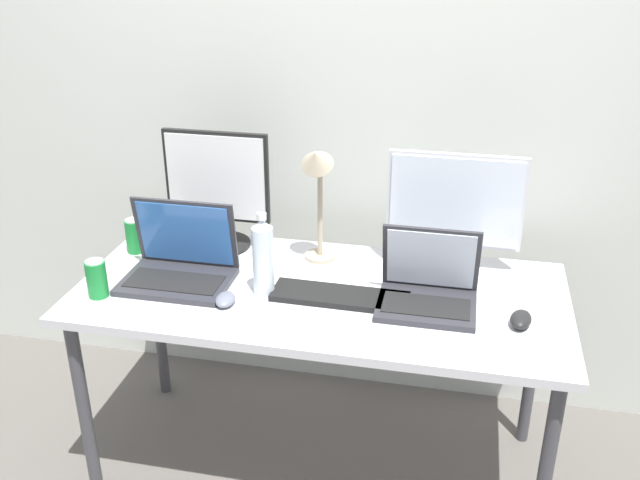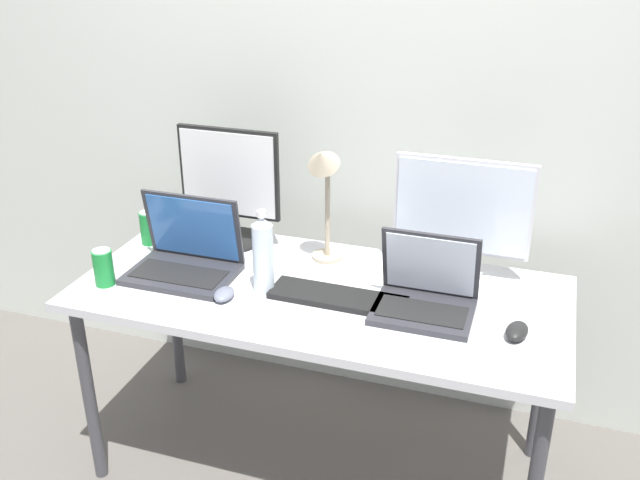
{
  "view_description": "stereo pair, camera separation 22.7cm",
  "coord_description": "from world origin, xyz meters",
  "px_view_note": "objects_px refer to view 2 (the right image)",
  "views": [
    {
      "loc": [
        0.43,
        -2.01,
        1.88
      ],
      "look_at": [
        0.0,
        0.0,
        0.92
      ],
      "focal_mm": 40.0,
      "sensor_mm": 36.0,
      "label": 1
    },
    {
      "loc": [
        0.65,
        -1.95,
        1.88
      ],
      "look_at": [
        0.0,
        0.0,
        0.92
      ],
      "focal_mm": 40.0,
      "sensor_mm": 36.0,
      "label": 2
    }
  ],
  "objects_px": {
    "work_desk": "(320,307)",
    "laptop_silver": "(186,256)",
    "monitor_left": "(229,185)",
    "mouse_by_keyboard": "(517,331)",
    "soda_can_by_laptop": "(103,267)",
    "laptop_secondary": "(426,293)",
    "keyboard_main": "(338,298)",
    "water_bottle": "(263,255)",
    "soda_can_near_keyboard": "(149,228)",
    "monitor_center": "(462,213)",
    "desk_lamp": "(324,182)",
    "mouse_by_laptop": "(224,294)"
  },
  "relations": [
    {
      "from": "monitor_left",
      "to": "mouse_by_keyboard",
      "type": "distance_m",
      "value": 1.14
    },
    {
      "from": "desk_lamp",
      "to": "monitor_center",
      "type": "bearing_deg",
      "value": 8.77
    },
    {
      "from": "laptop_silver",
      "to": "water_bottle",
      "type": "height_order",
      "value": "water_bottle"
    },
    {
      "from": "work_desk",
      "to": "desk_lamp",
      "type": "xyz_separation_m",
      "value": [
        -0.05,
        0.19,
        0.37
      ]
    },
    {
      "from": "mouse_by_keyboard",
      "to": "soda_can_near_keyboard",
      "type": "relative_size",
      "value": 0.83
    },
    {
      "from": "work_desk",
      "to": "mouse_by_laptop",
      "type": "relative_size",
      "value": 17.06
    },
    {
      "from": "monitor_left",
      "to": "keyboard_main",
      "type": "distance_m",
      "value": 0.63
    },
    {
      "from": "keyboard_main",
      "to": "water_bottle",
      "type": "xyz_separation_m",
      "value": [
        -0.25,
        -0.02,
        0.12
      ]
    },
    {
      "from": "laptop_silver",
      "to": "monitor_center",
      "type": "bearing_deg",
      "value": 17.75
    },
    {
      "from": "soda_can_by_laptop",
      "to": "water_bottle",
      "type": "bearing_deg",
      "value": 13.52
    },
    {
      "from": "work_desk",
      "to": "laptop_silver",
      "type": "relative_size",
      "value": 4.49
    },
    {
      "from": "work_desk",
      "to": "keyboard_main",
      "type": "relative_size",
      "value": 3.65
    },
    {
      "from": "water_bottle",
      "to": "desk_lamp",
      "type": "relative_size",
      "value": 0.63
    },
    {
      "from": "laptop_silver",
      "to": "mouse_by_keyboard",
      "type": "xyz_separation_m",
      "value": [
        1.11,
        -0.07,
        -0.04
      ]
    },
    {
      "from": "water_bottle",
      "to": "soda_can_near_keyboard",
      "type": "xyz_separation_m",
      "value": [
        -0.55,
        0.21,
        -0.07
      ]
    },
    {
      "from": "laptop_secondary",
      "to": "mouse_by_laptop",
      "type": "xyz_separation_m",
      "value": [
        -0.62,
        -0.13,
        -0.04
      ]
    },
    {
      "from": "monitor_center",
      "to": "soda_can_by_laptop",
      "type": "distance_m",
      "value": 1.2
    },
    {
      "from": "water_bottle",
      "to": "soda_can_near_keyboard",
      "type": "relative_size",
      "value": 2.25
    },
    {
      "from": "work_desk",
      "to": "water_bottle",
      "type": "bearing_deg",
      "value": -159.34
    },
    {
      "from": "monitor_center",
      "to": "mouse_by_laptop",
      "type": "relative_size",
      "value": 4.87
    },
    {
      "from": "keyboard_main",
      "to": "soda_can_near_keyboard",
      "type": "height_order",
      "value": "soda_can_near_keyboard"
    },
    {
      "from": "work_desk",
      "to": "monitor_left",
      "type": "xyz_separation_m",
      "value": [
        -0.43,
        0.25,
        0.29
      ]
    },
    {
      "from": "mouse_by_laptop",
      "to": "water_bottle",
      "type": "height_order",
      "value": "water_bottle"
    },
    {
      "from": "laptop_secondary",
      "to": "monitor_center",
      "type": "bearing_deg",
      "value": 78.12
    },
    {
      "from": "laptop_secondary",
      "to": "desk_lamp",
      "type": "height_order",
      "value": "desk_lamp"
    },
    {
      "from": "monitor_center",
      "to": "laptop_secondary",
      "type": "relative_size",
      "value": 1.5
    },
    {
      "from": "work_desk",
      "to": "monitor_center",
      "type": "relative_size",
      "value": 3.5
    },
    {
      "from": "water_bottle",
      "to": "laptop_silver",
      "type": "bearing_deg",
      "value": 172.52
    },
    {
      "from": "monitor_center",
      "to": "keyboard_main",
      "type": "height_order",
      "value": "monitor_center"
    },
    {
      "from": "monitor_center",
      "to": "desk_lamp",
      "type": "relative_size",
      "value": 1.02
    },
    {
      "from": "monitor_left",
      "to": "monitor_center",
      "type": "relative_size",
      "value": 0.96
    },
    {
      "from": "monitor_left",
      "to": "soda_can_by_laptop",
      "type": "relative_size",
      "value": 3.48
    },
    {
      "from": "soda_can_near_keyboard",
      "to": "soda_can_by_laptop",
      "type": "distance_m",
      "value": 0.33
    },
    {
      "from": "keyboard_main",
      "to": "soda_can_by_laptop",
      "type": "relative_size",
      "value": 3.49
    },
    {
      "from": "soda_can_near_keyboard",
      "to": "water_bottle",
      "type": "bearing_deg",
      "value": -20.85
    },
    {
      "from": "monitor_left",
      "to": "mouse_by_keyboard",
      "type": "xyz_separation_m",
      "value": [
        1.07,
        -0.34,
        -0.21
      ]
    },
    {
      "from": "water_bottle",
      "to": "mouse_by_laptop",
      "type": "bearing_deg",
      "value": -138.59
    },
    {
      "from": "keyboard_main",
      "to": "mouse_by_keyboard",
      "type": "height_order",
      "value": "mouse_by_keyboard"
    },
    {
      "from": "mouse_by_laptop",
      "to": "laptop_silver",
      "type": "bearing_deg",
      "value": 142.27
    },
    {
      "from": "soda_can_near_keyboard",
      "to": "mouse_by_laptop",
      "type": "bearing_deg",
      "value": -33.85
    },
    {
      "from": "monitor_left",
      "to": "laptop_silver",
      "type": "distance_m",
      "value": 0.33
    },
    {
      "from": "work_desk",
      "to": "laptop_secondary",
      "type": "relative_size",
      "value": 5.24
    },
    {
      "from": "keyboard_main",
      "to": "water_bottle",
      "type": "bearing_deg",
      "value": -175.51
    },
    {
      "from": "mouse_by_laptop",
      "to": "keyboard_main",
      "type": "bearing_deg",
      "value": 11.8
    },
    {
      "from": "monitor_left",
      "to": "mouse_by_laptop",
      "type": "distance_m",
      "value": 0.49
    },
    {
      "from": "monitor_left",
      "to": "laptop_secondary",
      "type": "relative_size",
      "value": 1.43
    },
    {
      "from": "work_desk",
      "to": "water_bottle",
      "type": "relative_size",
      "value": 5.65
    },
    {
      "from": "mouse_by_keyboard",
      "to": "soda_can_by_laptop",
      "type": "distance_m",
      "value": 1.33
    },
    {
      "from": "work_desk",
      "to": "soda_can_by_laptop",
      "type": "xyz_separation_m",
      "value": [
        -0.69,
        -0.19,
        0.13
      ]
    },
    {
      "from": "mouse_by_keyboard",
      "to": "monitor_left",
      "type": "bearing_deg",
      "value": 172.42
    }
  ]
}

